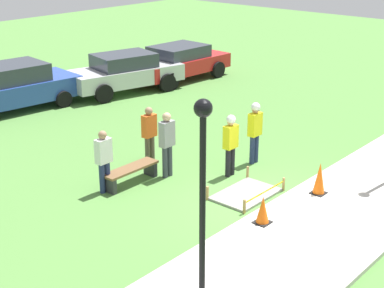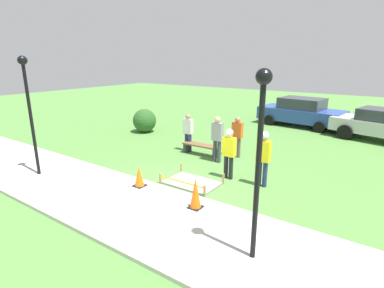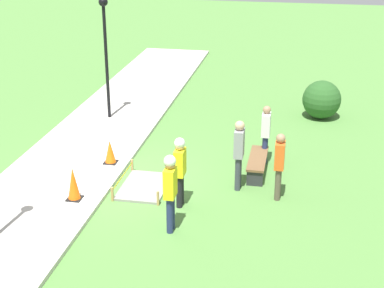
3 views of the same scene
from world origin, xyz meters
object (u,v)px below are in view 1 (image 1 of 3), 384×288
Objects in this scene: traffic_cone_near_patch at (263,210)px; park_bench at (131,172)px; traffic_cone_far_patch at (319,178)px; bystander_in_gray_shirt at (104,158)px; worker_supervisor at (231,140)px; worker_assistant at (255,127)px; bystander_in_orange_shirt at (149,132)px; bystander_in_white_shirt at (167,141)px; parked_car_silver at (124,72)px; parked_car_red at (179,62)px; lamppost_far at (203,182)px; parked_car_blue at (12,87)px.

park_bench is (-0.29, 3.85, -0.10)m from traffic_cone_near_patch.
bystander_in_gray_shirt reaches higher than traffic_cone_far_patch.
park_bench is at bearing 142.66° from worker_supervisor.
bystander_in_orange_shirt is at bearing 132.00° from worker_assistant.
worker_assistant is at bearing 1.99° from worker_supervisor.
bystander_in_white_shirt reaches higher than worker_supervisor.
parked_car_silver reaches higher than parked_car_red.
lamppost_far is at bearing -151.37° from worker_assistant.
bystander_in_orange_shirt is at bearing 71.06° from bystander_in_white_shirt.
traffic_cone_near_patch is at bearing -100.88° from bystander_in_white_shirt.
parked_car_blue is at bearing 170.58° from parked_car_red.
worker_supervisor is at bearing 98.16° from traffic_cone_far_patch.
bystander_in_white_shirt reaches higher than traffic_cone_far_patch.
traffic_cone_far_patch is 11.24m from parked_car_silver.
worker_assistant is 9.60m from parked_car_blue.
bystander_in_gray_shirt is at bearing 104.55° from traffic_cone_near_patch.
worker_supervisor is 0.95× the size of bystander_in_white_shirt.
parked_car_silver is (5.01, 7.02, -0.19)m from bystander_in_white_shirt.
bystander_in_white_shirt is at bearing -16.82° from bystander_in_gray_shirt.
traffic_cone_far_patch is at bearing -80.00° from parked_car_blue.
bystander_in_gray_shirt is 0.35× the size of parked_car_red.
traffic_cone_far_patch is at bearing -107.69° from worker_assistant.
parked_car_silver is (5.97, 6.64, 0.49)m from park_bench.
bystander_in_white_shirt is at bearing 133.11° from worker_supervisor.
bystander_in_gray_shirt is at bearing 163.18° from bystander_in_white_shirt.
traffic_cone_far_patch is 0.17× the size of parked_car_red.
parked_car_silver is (6.71, 6.51, -0.09)m from bystander_in_gray_shirt.
worker_supervisor is 0.34× the size of parked_car_blue.
bystander_in_white_shirt is at bearing -88.70° from parked_car_blue.
park_bench is 6.37m from lamppost_far.
worker_assistant is at bearing -25.68° from park_bench.
traffic_cone_far_patch is at bearing -58.86° from park_bench.
parked_car_red is (7.11, -1.56, -0.05)m from parked_car_blue.
traffic_cone_far_patch is 0.50× the size of bystander_in_gray_shirt.
traffic_cone_near_patch is 0.13× the size of parked_car_silver.
bystander_in_white_shirt is 0.38× the size of parked_car_red.
bystander_in_orange_shirt is 9.53m from parked_car_red.
bystander_in_white_shirt is at bearing 79.12° from traffic_cone_near_patch.
traffic_cone_near_patch is at bearing 18.85° from lamppost_far.
traffic_cone_near_patch is 13.36m from parked_car_red.
worker_assistant is 1.09× the size of bystander_in_gray_shirt.
parked_car_blue is at bearing 98.77° from worker_assistant.
worker_supervisor is (1.79, 2.27, 0.57)m from traffic_cone_near_patch.
bystander_in_orange_shirt is at bearing 24.61° from park_bench.
worker_assistant is 2.88m from bystander_in_orange_shirt.
traffic_cone_far_patch is 4.70m from park_bench.
park_bench is 0.95m from bystander_in_gray_shirt.
worker_supervisor is at bearing -46.89° from bystander_in_white_shirt.
bystander_in_gray_shirt is 9.35m from parked_car_silver.
bystander_in_orange_shirt is (-0.79, 2.18, -0.07)m from worker_supervisor.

